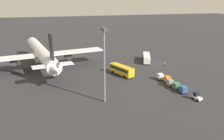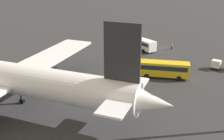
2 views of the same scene
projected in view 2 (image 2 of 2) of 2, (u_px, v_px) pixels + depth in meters
name	position (u px, v px, depth m)	size (l,w,h in m)	color
ground_plane	(161.00, 47.00, 78.42)	(600.00, 600.00, 0.00)	#2D2D30
shuttle_bus_near	(139.00, 42.00, 76.56)	(11.48, 7.17, 3.03)	white
shuttle_bus_far	(163.00, 68.00, 57.36)	(10.72, 5.86, 3.33)	gold
worker_person	(172.00, 46.00, 76.31)	(0.38, 0.38, 1.74)	#1E1E2D
cargo_cart_white	(216.00, 64.00, 62.02)	(2.13, 1.84, 2.06)	#38383D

